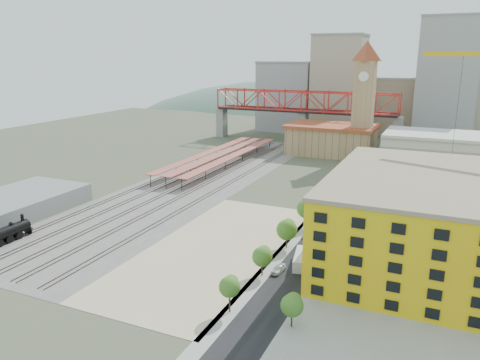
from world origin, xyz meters
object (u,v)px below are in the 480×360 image
at_px(site_trailer_a, 301,259).
at_px(site_trailer_b, 310,246).
at_px(construction_building, 442,222).
at_px(site_trailer_d, 327,224).
at_px(site_trailer_c, 315,240).
at_px(car_0, 278,269).
at_px(clock_tower, 364,89).

bearing_deg(site_trailer_a, site_trailer_b, 78.98).
relative_size(construction_building, site_trailer_d, 5.29).
bearing_deg(site_trailer_c, car_0, -100.57).
distance_m(construction_building, site_trailer_b, 27.65).
relative_size(site_trailer_d, car_0, 2.15).
xyz_separation_m(clock_tower, car_0, (5.00, -117.41, -27.94)).
height_order(site_trailer_a, site_trailer_c, site_trailer_c).
relative_size(site_trailer_c, site_trailer_d, 1.09).
bearing_deg(site_trailer_d, construction_building, -26.52).
distance_m(site_trailer_a, site_trailer_b, 7.31).
xyz_separation_m(construction_building, site_trailer_c, (-26.00, -0.85, -7.98)).
bearing_deg(construction_building, site_trailer_d, 158.09).
relative_size(clock_tower, car_0, 11.71).
xyz_separation_m(site_trailer_d, car_0, (-3.00, -27.88, -0.55)).
xyz_separation_m(clock_tower, construction_building, (34.00, -99.99, -19.29)).
bearing_deg(site_trailer_c, clock_tower, 94.23).
bearing_deg(site_trailer_c, construction_building, 1.56).
distance_m(site_trailer_b, site_trailer_c, 3.95).
distance_m(site_trailer_c, site_trailer_d, 11.31).
distance_m(clock_tower, car_0, 120.79).
bearing_deg(clock_tower, construction_building, -71.22).
distance_m(site_trailer_d, car_0, 28.04).
height_order(construction_building, site_trailer_d, construction_building).
bearing_deg(construction_building, site_trailer_a, -155.04).
bearing_deg(car_0, site_trailer_b, 82.37).
bearing_deg(site_trailer_d, clock_tower, 90.50).
bearing_deg(site_trailer_a, site_trailer_c, 78.98).
height_order(clock_tower, car_0, clock_tower).
bearing_deg(site_trailer_b, site_trailer_a, -104.06).
height_order(clock_tower, site_trailer_a, clock_tower).
relative_size(site_trailer_a, car_0, 2.05).
height_order(construction_building, site_trailer_a, construction_building).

